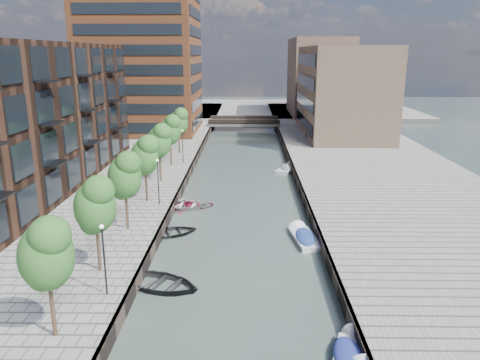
{
  "coord_description": "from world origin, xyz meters",
  "views": [
    {
      "loc": [
        0.61,
        -15.41,
        14.02
      ],
      "look_at": [
        0.0,
        23.12,
        3.5
      ],
      "focal_mm": 35.0,
      "sensor_mm": 36.0,
      "label": 1
    }
  ],
  "objects_px": {
    "tree_5": "(170,129)",
    "motorboat_4": "(287,169)",
    "tree_0": "(46,252)",
    "motorboat_3": "(304,237)",
    "sloop_0": "(161,288)",
    "car": "(310,132)",
    "sloop_3": "(184,208)",
    "sloop_2": "(191,208)",
    "tree_6": "(178,121)",
    "sloop_1": "(172,235)",
    "tree_2": "(124,174)",
    "bridge": "(244,122)",
    "tree_4": "(159,140)",
    "tree_3": "(145,154)",
    "sloop_4": "(186,208)",
    "tree_1": "(95,204)"
  },
  "relations": [
    {
      "from": "tree_6",
      "to": "sloop_1",
      "type": "distance_m",
      "value": 27.39
    },
    {
      "from": "sloop_0",
      "to": "car",
      "type": "distance_m",
      "value": 51.0
    },
    {
      "from": "motorboat_4",
      "to": "tree_5",
      "type": "bearing_deg",
      "value": -173.52
    },
    {
      "from": "tree_5",
      "to": "sloop_3",
      "type": "bearing_deg",
      "value": -76.08
    },
    {
      "from": "tree_4",
      "to": "motorboat_4",
      "type": "height_order",
      "value": "tree_4"
    },
    {
      "from": "tree_6",
      "to": "sloop_0",
      "type": "xyz_separation_m",
      "value": [
        3.82,
        -35.4,
        -5.31
      ]
    },
    {
      "from": "tree_5",
      "to": "sloop_4",
      "type": "height_order",
      "value": "tree_5"
    },
    {
      "from": "sloop_3",
      "to": "tree_2",
      "type": "bearing_deg",
      "value": 161.36
    },
    {
      "from": "sloop_3",
      "to": "car",
      "type": "distance_m",
      "value": 36.97
    },
    {
      "from": "tree_5",
      "to": "tree_6",
      "type": "distance_m",
      "value": 7.0
    },
    {
      "from": "tree_2",
      "to": "sloop_3",
      "type": "bearing_deg",
      "value": 67.66
    },
    {
      "from": "tree_3",
      "to": "sloop_0",
      "type": "distance_m",
      "value": 15.82
    },
    {
      "from": "tree_0",
      "to": "tree_5",
      "type": "distance_m",
      "value": 35.0
    },
    {
      "from": "bridge",
      "to": "tree_2",
      "type": "bearing_deg",
      "value": -98.95
    },
    {
      "from": "tree_4",
      "to": "tree_2",
      "type": "bearing_deg",
      "value": -90.0
    },
    {
      "from": "bridge",
      "to": "tree_5",
      "type": "xyz_separation_m",
      "value": [
        -8.5,
        -33.0,
        3.92
      ]
    },
    {
      "from": "tree_5",
      "to": "motorboat_4",
      "type": "bearing_deg",
      "value": 6.48
    },
    {
      "from": "tree_3",
      "to": "tree_4",
      "type": "distance_m",
      "value": 7.0
    },
    {
      "from": "tree_2",
      "to": "bridge",
      "type": "bearing_deg",
      "value": 81.05
    },
    {
      "from": "tree_1",
      "to": "tree_5",
      "type": "relative_size",
      "value": 1.0
    },
    {
      "from": "sloop_1",
      "to": "sloop_4",
      "type": "distance_m",
      "value": 6.64
    },
    {
      "from": "sloop_0",
      "to": "sloop_2",
      "type": "relative_size",
      "value": 1.19
    },
    {
      "from": "tree_4",
      "to": "sloop_4",
      "type": "xyz_separation_m",
      "value": [
        3.37,
        -6.06,
        -5.31
      ]
    },
    {
      "from": "sloop_2",
      "to": "tree_5",
      "type": "bearing_deg",
      "value": 3.77
    },
    {
      "from": "tree_3",
      "to": "sloop_4",
      "type": "relative_size",
      "value": 1.34
    },
    {
      "from": "tree_0",
      "to": "tree_1",
      "type": "relative_size",
      "value": 1.0
    },
    {
      "from": "tree_0",
      "to": "sloop_0",
      "type": "height_order",
      "value": "tree_0"
    },
    {
      "from": "car",
      "to": "tree_2",
      "type": "bearing_deg",
      "value": -105.12
    },
    {
      "from": "sloop_4",
      "to": "motorboat_4",
      "type": "relative_size",
      "value": 0.9
    },
    {
      "from": "sloop_1",
      "to": "car",
      "type": "relative_size",
      "value": 1.15
    },
    {
      "from": "tree_5",
      "to": "tree_6",
      "type": "xyz_separation_m",
      "value": [
        0.0,
        7.0,
        0.0
      ]
    },
    {
      "from": "sloop_1",
      "to": "motorboat_3",
      "type": "bearing_deg",
      "value": -116.0
    },
    {
      "from": "bridge",
      "to": "tree_3",
      "type": "height_order",
      "value": "tree_3"
    },
    {
      "from": "motorboat_3",
      "to": "tree_6",
      "type": "bearing_deg",
      "value": 116.12
    },
    {
      "from": "tree_1",
      "to": "bridge",
      "type": "bearing_deg",
      "value": 82.07
    },
    {
      "from": "bridge",
      "to": "sloop_0",
      "type": "height_order",
      "value": "bridge"
    },
    {
      "from": "bridge",
      "to": "car",
      "type": "bearing_deg",
      "value": -49.99
    },
    {
      "from": "tree_0",
      "to": "motorboat_3",
      "type": "distance_m",
      "value": 20.43
    },
    {
      "from": "tree_0",
      "to": "motorboat_4",
      "type": "relative_size",
      "value": 1.21
    },
    {
      "from": "tree_6",
      "to": "sloop_3",
      "type": "bearing_deg",
      "value": -80.83
    },
    {
      "from": "motorboat_4",
      "to": "car",
      "type": "bearing_deg",
      "value": 74.37
    },
    {
      "from": "tree_2",
      "to": "tree_5",
      "type": "xyz_separation_m",
      "value": [
        0.0,
        21.0,
        0.0
      ]
    },
    {
      "from": "tree_1",
      "to": "tree_5",
      "type": "bearing_deg",
      "value": 90.0
    },
    {
      "from": "tree_5",
      "to": "sloop_3",
      "type": "distance_m",
      "value": 14.5
    },
    {
      "from": "tree_0",
      "to": "motorboat_3",
      "type": "relative_size",
      "value": 1.24
    },
    {
      "from": "sloop_2",
      "to": "sloop_3",
      "type": "bearing_deg",
      "value": 76.82
    },
    {
      "from": "motorboat_3",
      "to": "sloop_0",
      "type": "bearing_deg",
      "value": -140.95
    },
    {
      "from": "tree_1",
      "to": "tree_4",
      "type": "distance_m",
      "value": 21.0
    },
    {
      "from": "motorboat_3",
      "to": "sloop_2",
      "type": "bearing_deg",
      "value": 142.19
    },
    {
      "from": "tree_5",
      "to": "tree_6",
      "type": "relative_size",
      "value": 1.0
    }
  ]
}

